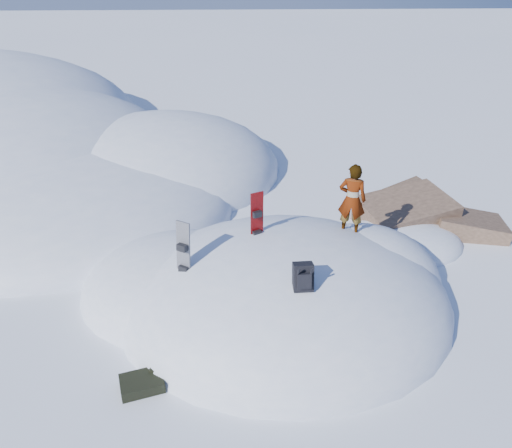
{
  "coord_description": "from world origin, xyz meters",
  "views": [
    {
      "loc": [
        -0.96,
        -8.43,
        6.63
      ],
      "look_at": [
        -0.59,
        0.3,
        1.82
      ],
      "focal_mm": 35.0,
      "sensor_mm": 36.0,
      "label": 1
    }
  ],
  "objects_px": {
    "snowboard_dark": "(183,260)",
    "snowboard_red": "(257,225)",
    "person": "(352,200)",
    "backpack": "(303,277)"
  },
  "relations": [
    {
      "from": "snowboard_dark",
      "to": "snowboard_red",
      "type": "bearing_deg",
      "value": 63.59
    },
    {
      "from": "snowboard_red",
      "to": "snowboard_dark",
      "type": "height_order",
      "value": "snowboard_red"
    },
    {
      "from": "snowboard_dark",
      "to": "person",
      "type": "distance_m",
      "value": 3.77
    },
    {
      "from": "snowboard_red",
      "to": "backpack",
      "type": "relative_size",
      "value": 2.6
    },
    {
      "from": "snowboard_dark",
      "to": "backpack",
      "type": "xyz_separation_m",
      "value": [
        2.19,
        -0.93,
        0.18
      ]
    },
    {
      "from": "snowboard_red",
      "to": "person",
      "type": "relative_size",
      "value": 0.95
    },
    {
      "from": "snowboard_red",
      "to": "person",
      "type": "bearing_deg",
      "value": -16.05
    },
    {
      "from": "snowboard_dark",
      "to": "person",
      "type": "bearing_deg",
      "value": 51.55
    },
    {
      "from": "person",
      "to": "backpack",
      "type": "bearing_deg",
      "value": 78.14
    },
    {
      "from": "person",
      "to": "snowboard_dark",
      "type": "bearing_deg",
      "value": 38.69
    }
  ]
}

